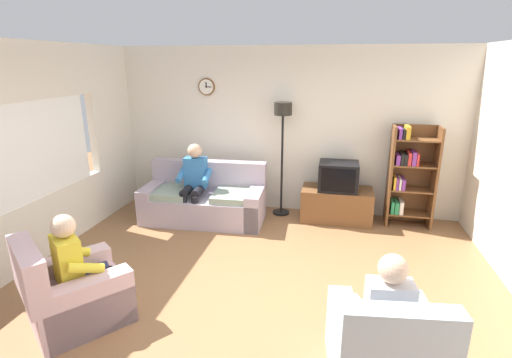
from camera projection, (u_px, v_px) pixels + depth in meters
ground_plane at (253, 291)px, 4.29m from camera, size 12.00×12.00×0.00m
back_wall_assembly at (287, 131)px, 6.39m from camera, size 6.20×0.17×2.70m
left_wall_assembly at (15, 161)px, 4.50m from camera, size 0.12×5.80×2.70m
couch at (204, 201)px, 6.17m from camera, size 1.94×0.97×0.90m
tv_stand at (336, 205)px, 6.15m from camera, size 1.10×0.56×0.52m
tv at (338, 176)px, 5.99m from camera, size 0.60×0.49×0.44m
bookshelf at (408, 174)px, 5.85m from camera, size 0.68×0.36×1.55m
floor_lamp at (283, 128)px, 6.08m from camera, size 0.28×0.28×1.85m
armchair_near_window at (74, 295)px, 3.73m from camera, size 1.17×1.19×0.90m
armchair_near_bookshelf at (384, 351)px, 3.00m from camera, size 0.90×0.97×0.90m
person_on_couch at (194, 179)px, 5.98m from camera, size 0.53×0.55×1.24m
person_in_left_armchair at (79, 263)px, 3.69m from camera, size 0.62×0.64×1.12m
person_in_right_armchair at (385, 309)px, 3.00m from camera, size 0.55×0.57×1.12m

